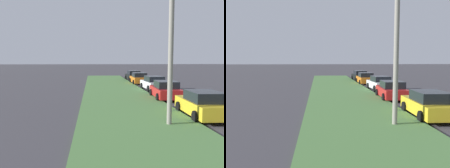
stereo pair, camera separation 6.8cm
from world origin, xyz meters
The scene contains 7 objects.
grass_median centered at (10.00, 7.56, 0.06)m, with size 60.00×6.00×0.12m, color #517F42.
parked_car_yellow centered at (6.39, 3.67, 0.72)m, with size 4.35×2.12×1.47m.
parked_car_red centered at (12.81, 3.86, 0.72)m, with size 4.38×2.18×1.47m.
parked_car_white centered at (18.54, 3.40, 0.72)m, with size 4.38×2.17×1.47m.
parked_car_orange centered at (25.21, 3.68, 0.72)m, with size 4.31×2.03×1.47m.
parked_car_black centered at (30.67, 3.52, 0.72)m, with size 4.39×2.21×1.47m.
streetlight centered at (4.67, 5.77, 4.39)m, with size 0.63×2.87×7.50m.
Camera 1 is at (-6.84, 9.79, 3.22)m, focal length 40.09 mm.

